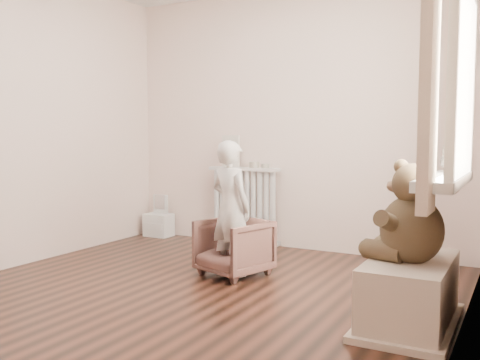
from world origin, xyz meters
The scene contains 18 objects.
floor centered at (0.00, 0.00, 0.00)m, with size 3.60×3.60×0.01m, color black.
back_wall centered at (0.00, 1.80, 1.30)m, with size 3.60×0.02×2.60m, color white.
left_wall centered at (-1.80, 0.00, 1.30)m, with size 0.02×3.60×2.60m, color white.
right_wall centered at (1.80, 0.00, 1.30)m, with size 0.02×3.60×2.60m, color white.
window centered at (1.76, 0.30, 1.45)m, with size 0.03×0.90×1.10m, color white.
window_sill centered at (1.67, 0.30, 0.87)m, with size 0.22×1.10×0.06m, color silver.
curtain_left centered at (1.65, -0.27, 1.39)m, with size 0.06×0.26×1.30m, color #C6B094.
curtain_right centered at (1.65, 0.87, 1.39)m, with size 0.06×0.26×1.30m, color #C6B094.
radiator centered at (-0.47, 1.68, 0.39)m, with size 0.77×0.15×0.81m, color silver.
paper_doll centered at (-0.63, 1.68, 0.98)m, with size 0.20×0.02×0.33m, color beige.
tin_a centered at (-0.35, 1.68, 0.84)m, with size 0.10×0.10×0.06m, color #A59E8C.
tin_b centered at (-0.23, 1.68, 0.83)m, with size 0.08×0.08×0.04m, color #A59E8C.
toy_vanity centered at (-1.55, 1.65, 0.28)m, with size 0.30×0.21×0.47m, color silver.
armchair centered at (0.02, 0.58, 0.23)m, with size 0.50×0.51×0.46m, color brown.
child centered at (0.02, 0.53, 0.56)m, with size 0.40×0.26×1.09m, color beige.
toy_bench centered at (1.52, 0.07, 0.20)m, with size 0.46×0.86×0.41m, color beige.
teddy_bear centered at (1.53, 0.03, 0.67)m, with size 0.48×0.37×0.59m, color #362818, non-canonical shape.
plush_cat centered at (1.66, 0.64, 1.00)m, with size 0.14×0.23×0.19m, color slate, non-canonical shape.
Camera 1 is at (2.12, -3.18, 1.16)m, focal length 40.00 mm.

